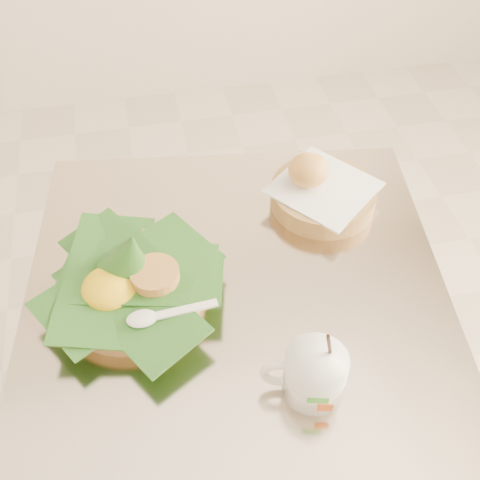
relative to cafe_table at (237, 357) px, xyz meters
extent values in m
cylinder|color=gray|center=(0.00, 0.00, -0.52)|extent=(0.44, 0.44, 0.03)
cylinder|color=gray|center=(0.00, 0.00, -0.16)|extent=(0.07, 0.07, 0.69)
cube|color=beige|center=(0.00, 0.00, 0.21)|extent=(0.79, 0.79, 0.03)
cylinder|color=#A27B45|center=(-0.17, 0.01, 0.24)|extent=(0.24, 0.24, 0.04)
cone|color=#165018|center=(-0.17, 0.02, 0.31)|extent=(0.14, 0.14, 0.12)
ellipsoid|color=yellow|center=(-0.20, 0.00, 0.26)|extent=(0.09, 0.09, 0.05)
cylinder|color=#CC9347|center=(-0.13, 0.00, 0.28)|extent=(0.08, 0.08, 0.02)
cylinder|color=#A27B45|center=(0.20, 0.16, 0.24)|extent=(0.20, 0.20, 0.04)
cube|color=white|center=(0.20, 0.16, 0.26)|extent=(0.24, 0.24, 0.01)
ellipsoid|color=#AF7428|center=(0.17, 0.18, 0.29)|extent=(0.07, 0.07, 0.06)
cylinder|color=white|center=(0.07, -0.21, 0.26)|extent=(0.09, 0.09, 0.08)
torus|color=white|center=(0.02, -0.20, 0.26)|extent=(0.06, 0.02, 0.06)
cylinder|color=#3E2411|center=(0.07, -0.21, 0.29)|extent=(0.08, 0.08, 0.01)
cylinder|color=black|center=(0.09, -0.21, 0.32)|extent=(0.03, 0.04, 0.11)
cube|color=green|center=(0.06, -0.26, 0.27)|extent=(0.03, 0.01, 0.01)
cube|color=orange|center=(0.07, -0.26, 0.25)|extent=(0.02, 0.01, 0.02)
camera|label=1|loc=(-0.12, -0.63, 1.00)|focal=45.00mm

